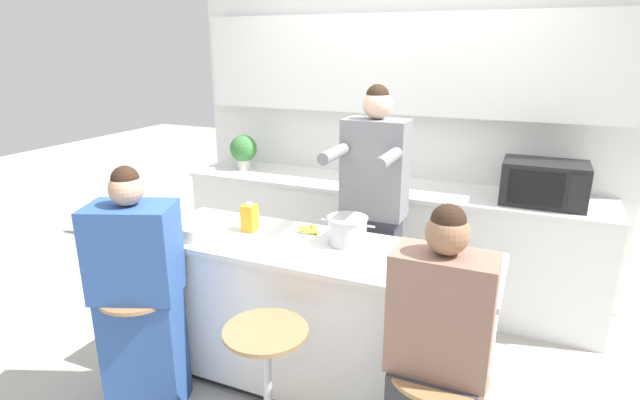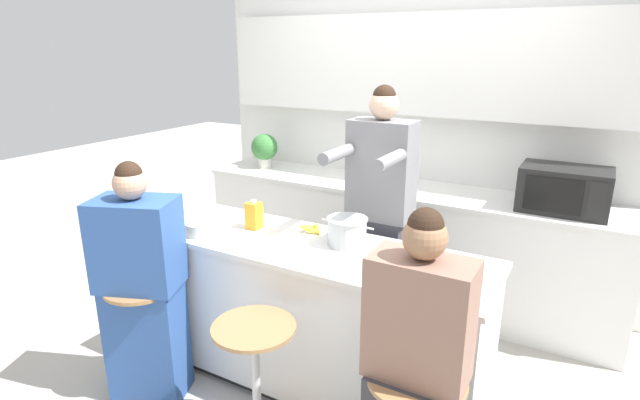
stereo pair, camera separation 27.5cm
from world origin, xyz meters
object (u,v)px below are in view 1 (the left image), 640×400
object	(u,v)px
fruit_bowl	(197,232)
juice_carton	(250,218)
bar_stool_center	(267,382)
person_seated_near	(436,380)
cooking_pot	(347,230)
microwave	(544,183)
banana_bunch	(309,229)
potted_plant	(243,150)
person_cooking	(373,225)
coffee_cup_near	(440,271)
kitchen_island	(316,316)
bar_stool_leftmost	(143,342)
person_wrapped_blanket	(140,301)

from	to	relation	value
fruit_bowl	juice_carton	distance (m)	0.32
bar_stool_center	person_seated_near	xyz separation A→B (m)	(0.79, 0.03, 0.23)
cooking_pot	microwave	bearing A→B (deg)	50.11
banana_bunch	potted_plant	size ratio (longest dim) A/B	0.54
juice_carton	banana_bunch	bearing A→B (deg)	18.39
person_cooking	potted_plant	world-z (taller)	person_cooking
fruit_bowl	coffee_cup_near	xyz separation A→B (m)	(1.38, 0.04, 0.00)
person_seated_near	juice_carton	bearing A→B (deg)	153.82
person_seated_near	fruit_bowl	distance (m)	1.54
kitchen_island	cooking_pot	bearing A→B (deg)	35.40
bar_stool_leftmost	cooking_pot	world-z (taller)	cooking_pot
person_cooking	juice_carton	bearing A→B (deg)	-143.44
kitchen_island	bar_stool_leftmost	distance (m)	0.97
kitchen_island	fruit_bowl	size ratio (longest dim) A/B	10.15
bar_stool_center	fruit_bowl	xyz separation A→B (m)	(-0.67, 0.40, 0.53)
bar_stool_center	cooking_pot	distance (m)	0.90
person_seated_near	cooking_pot	size ratio (longest dim) A/B	4.43
bar_stool_leftmost	person_cooking	distance (m)	1.51
kitchen_island	person_cooking	distance (m)	0.69
person_seated_near	bar_stool_center	bearing A→B (deg)	-178.39
juice_carton	person_cooking	bearing A→B (deg)	36.51
kitchen_island	banana_bunch	size ratio (longest dim) A/B	12.18
person_wrapped_blanket	coffee_cup_near	world-z (taller)	person_wrapped_blanket
kitchen_island	banana_bunch	distance (m)	0.51
person_wrapped_blanket	potted_plant	distance (m)	1.98
person_wrapped_blanket	cooking_pot	distance (m)	1.19
juice_carton	microwave	distance (m)	2.02
person_cooking	potted_plant	distance (m)	1.67
person_seated_near	person_cooking	bearing A→B (deg)	120.01
person_cooking	coffee_cup_near	xyz separation A→B (m)	(0.54, -0.66, 0.07)
bar_stool_center	banana_bunch	world-z (taller)	banana_bunch
microwave	fruit_bowl	bearing A→B (deg)	-141.07
cooking_pot	fruit_bowl	xyz separation A→B (m)	(-0.82, -0.28, -0.04)
person_seated_near	cooking_pot	world-z (taller)	person_seated_near
bar_stool_center	person_wrapped_blanket	world-z (taller)	person_wrapped_blanket
kitchen_island	person_seated_near	distance (m)	0.98
person_cooking	kitchen_island	bearing A→B (deg)	-107.60
banana_bunch	microwave	distance (m)	1.69
kitchen_island	coffee_cup_near	distance (m)	0.87
person_cooking	cooking_pot	size ratio (longest dim) A/B	5.52
bar_stool_center	person_cooking	xyz separation A→B (m)	(0.17, 1.10, 0.47)
person_wrapped_blanket	microwave	bearing A→B (deg)	21.70
cooking_pot	banana_bunch	size ratio (longest dim) A/B	1.93
person_wrapped_blanket	banana_bunch	size ratio (longest dim) A/B	8.53
bar_stool_leftmost	coffee_cup_near	size ratio (longest dim) A/B	6.01
juice_carton	potted_plant	xyz separation A→B (m)	(-0.83, 1.26, 0.11)
bar_stool_center	potted_plant	world-z (taller)	potted_plant
kitchen_island	bar_stool_center	xyz separation A→B (m)	(0.00, -0.57, -0.05)
bar_stool_center	potted_plant	bearing A→B (deg)	124.13
juice_carton	microwave	xyz separation A→B (m)	(1.60, 1.23, 0.08)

